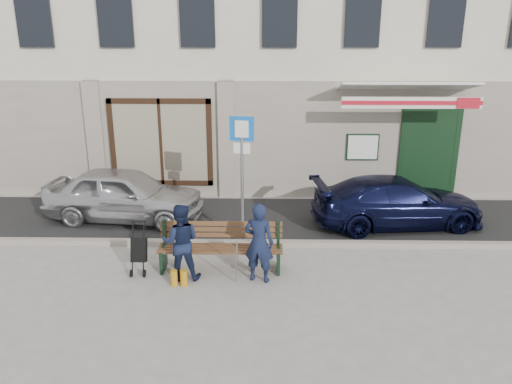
{
  "coord_description": "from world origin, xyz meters",
  "views": [
    {
      "loc": [
        -0.33,
        -8.46,
        4.44
      ],
      "look_at": [
        -0.54,
        1.6,
        1.2
      ],
      "focal_mm": 35.0,
      "sensor_mm": 36.0,
      "label": 1
    }
  ],
  "objects_px": {
    "car_silver": "(124,194)",
    "man": "(259,243)",
    "stroller": "(139,251)",
    "bench": "(218,248)",
    "woman": "(181,242)",
    "car_navy": "(397,202)",
    "parking_sign": "(242,159)"
  },
  "relations": [
    {
      "from": "woman",
      "to": "parking_sign",
      "type": "bearing_deg",
      "value": -124.01
    },
    {
      "from": "car_navy",
      "to": "bench",
      "type": "relative_size",
      "value": 1.68
    },
    {
      "from": "parking_sign",
      "to": "woman",
      "type": "distance_m",
      "value": 2.33
    },
    {
      "from": "bench",
      "to": "woman",
      "type": "distance_m",
      "value": 0.8
    },
    {
      "from": "bench",
      "to": "parking_sign",
      "type": "bearing_deg",
      "value": 73.3
    },
    {
      "from": "stroller",
      "to": "car_navy",
      "type": "bearing_deg",
      "value": 26.73
    },
    {
      "from": "car_silver",
      "to": "bench",
      "type": "xyz_separation_m",
      "value": [
        2.54,
        -2.68,
        -0.2
      ]
    },
    {
      "from": "bench",
      "to": "stroller",
      "type": "relative_size",
      "value": 2.37
    },
    {
      "from": "car_silver",
      "to": "car_navy",
      "type": "distance_m",
      "value": 6.59
    },
    {
      "from": "car_navy",
      "to": "woman",
      "type": "relative_size",
      "value": 2.75
    },
    {
      "from": "car_navy",
      "to": "bench",
      "type": "xyz_separation_m",
      "value": [
        -4.04,
        -2.44,
        -0.13
      ]
    },
    {
      "from": "parking_sign",
      "to": "stroller",
      "type": "relative_size",
      "value": 2.75
    },
    {
      "from": "car_navy",
      "to": "stroller",
      "type": "bearing_deg",
      "value": 107.65
    },
    {
      "from": "car_navy",
      "to": "stroller",
      "type": "relative_size",
      "value": 3.98
    },
    {
      "from": "bench",
      "to": "man",
      "type": "bearing_deg",
      "value": -28.63
    },
    {
      "from": "car_silver",
      "to": "car_navy",
      "type": "xyz_separation_m",
      "value": [
        6.58,
        -0.24,
        -0.07
      ]
    },
    {
      "from": "parking_sign",
      "to": "bench",
      "type": "height_order",
      "value": "parking_sign"
    },
    {
      "from": "bench",
      "to": "stroller",
      "type": "height_order",
      "value": "stroller"
    },
    {
      "from": "car_silver",
      "to": "man",
      "type": "distance_m",
      "value": 4.56
    },
    {
      "from": "car_silver",
      "to": "stroller",
      "type": "distance_m",
      "value": 3.02
    },
    {
      "from": "bench",
      "to": "woman",
      "type": "bearing_deg",
      "value": -150.98
    },
    {
      "from": "man",
      "to": "woman",
      "type": "relative_size",
      "value": 1.04
    },
    {
      "from": "stroller",
      "to": "woman",
      "type": "bearing_deg",
      "value": -12.11
    },
    {
      "from": "woman",
      "to": "stroller",
      "type": "relative_size",
      "value": 1.45
    },
    {
      "from": "car_silver",
      "to": "stroller",
      "type": "relative_size",
      "value": 3.79
    },
    {
      "from": "car_navy",
      "to": "parking_sign",
      "type": "height_order",
      "value": "parking_sign"
    },
    {
      "from": "car_silver",
      "to": "man",
      "type": "height_order",
      "value": "man"
    },
    {
      "from": "bench",
      "to": "woman",
      "type": "relative_size",
      "value": 1.63
    },
    {
      "from": "parking_sign",
      "to": "woman",
      "type": "relative_size",
      "value": 1.9
    },
    {
      "from": "bench",
      "to": "stroller",
      "type": "xyz_separation_m",
      "value": [
        -1.5,
        -0.15,
        -0.01
      ]
    },
    {
      "from": "car_navy",
      "to": "car_silver",
      "type": "bearing_deg",
      "value": 80.53
    },
    {
      "from": "parking_sign",
      "to": "bench",
      "type": "xyz_separation_m",
      "value": [
        -0.41,
        -1.37,
        -1.42
      ]
    }
  ]
}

